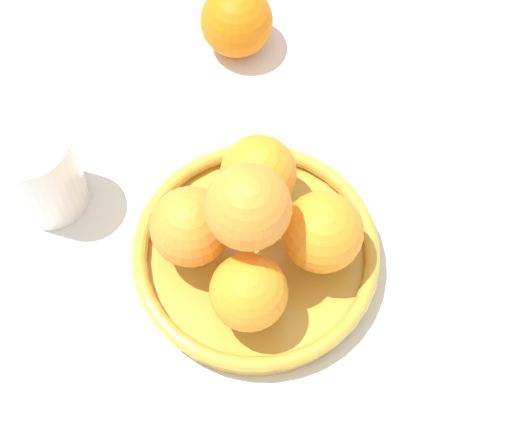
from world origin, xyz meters
name	(u,v)px	position (x,y,z in m)	size (l,w,h in m)	color
ground_plane	(256,262)	(0.00, 0.00, 0.00)	(4.00, 4.00, 0.00)	silver
fruit_bowl	(256,255)	(0.00, 0.00, 0.02)	(0.25, 0.25, 0.03)	gold
orange_pile	(254,224)	(0.00, 0.00, 0.08)	(0.20, 0.20, 0.14)	orange
stray_orange	(237,21)	(0.00, -0.28, 0.04)	(0.08, 0.08, 0.08)	orange
drinking_glass	(40,171)	(0.21, -0.09, 0.06)	(0.08, 0.08, 0.11)	white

